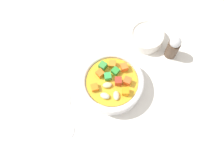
% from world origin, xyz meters
% --- Properties ---
extents(ground_plane, '(1.40, 1.40, 0.02)m').
position_xyz_m(ground_plane, '(0.00, 0.00, -0.01)').
color(ground_plane, silver).
extents(soup_bowl_main, '(0.16, 0.16, 0.06)m').
position_xyz_m(soup_bowl_main, '(-0.00, 0.00, 0.03)').
color(soup_bowl_main, white).
rests_on(soup_bowl_main, ground_plane).
extents(spoon, '(0.20, 0.08, 0.01)m').
position_xyz_m(spoon, '(0.01, -0.12, 0.00)').
color(spoon, silver).
rests_on(spoon, ground_plane).
extents(side_bowl_small, '(0.09, 0.09, 0.04)m').
position_xyz_m(side_bowl_small, '(-0.09, 0.15, 0.02)').
color(side_bowl_small, white).
rests_on(side_bowl_small, ground_plane).
extents(pepper_shaker, '(0.03, 0.03, 0.08)m').
position_xyz_m(pepper_shaker, '(-0.03, 0.19, 0.04)').
color(pepper_shaker, '#4C3828').
rests_on(pepper_shaker, ground_plane).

